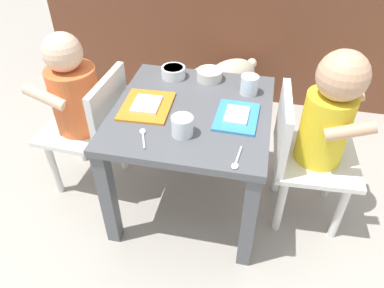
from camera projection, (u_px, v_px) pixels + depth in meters
ground_plane at (192, 197)px, 1.49m from camera, size 7.00×7.00×0.00m
dining_table at (192, 128)px, 1.27m from camera, size 0.52×0.55×0.43m
seated_child_left at (78, 99)px, 1.32m from camera, size 0.29×0.29×0.64m
seated_child_right at (323, 123)px, 1.17m from camera, size 0.29×0.29×0.67m
dog at (225, 80)px, 1.80m from camera, size 0.34×0.36×0.32m
food_tray_left at (147, 106)px, 1.22m from camera, size 0.17×0.20×0.02m
food_tray_right at (237, 116)px, 1.17m from camera, size 0.14×0.18×0.02m
water_cup_left at (249, 86)px, 1.28m from camera, size 0.06×0.06×0.07m
water_cup_right at (184, 127)px, 1.09m from camera, size 0.07×0.07×0.06m
veggie_bowl_near at (210, 74)px, 1.36m from camera, size 0.09×0.09×0.04m
cereal_bowl_left_side at (173, 72)px, 1.37m from camera, size 0.09×0.09×0.04m
spoon_by_left_tray at (143, 136)px, 1.10m from camera, size 0.05×0.10×0.01m
spoon_by_right_tray at (237, 160)px, 1.02m from camera, size 0.02×0.10×0.01m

